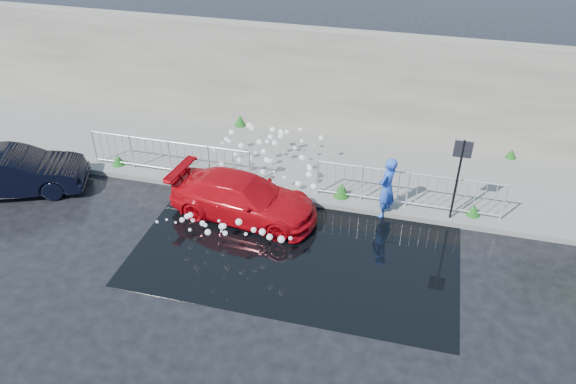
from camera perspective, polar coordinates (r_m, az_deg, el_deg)
name	(u,v)px	position (r m, az deg, el deg)	size (l,w,h in m)	color
ground	(267,270)	(13.67, -2.10, -7.95)	(90.00, 90.00, 0.00)	black
pavement	(312,165)	(17.56, 2.49, 2.77)	(30.00, 4.00, 0.15)	slate
curb	(297,200)	(15.91, 0.93, -0.78)	(30.00, 0.25, 0.16)	slate
retaining_wall	(328,83)	(18.67, 4.12, 10.95)	(30.00, 0.60, 3.50)	#635F53
puddle	(297,248)	(14.30, 0.96, -5.70)	(8.00, 5.00, 0.01)	black
sign_post	(460,168)	(14.86, 17.03, 2.39)	(0.45, 0.06, 2.50)	black
railing_left	(170,156)	(17.06, -11.94, 3.60)	(5.05, 0.05, 1.10)	silver
railing_right	(408,188)	(15.54, 12.07, 0.36)	(5.05, 0.05, 1.10)	silver
weeds	(304,165)	(17.02, 1.64, 2.72)	(12.17, 3.93, 0.43)	#164813
water_spray	(258,172)	(16.00, -3.03, 2.08)	(3.53, 5.61, 1.07)	white
red_car	(244,198)	(15.12, -4.53, -0.59)	(1.65, 4.06, 1.18)	#B90710
dark_car	(13,172)	(17.89, -26.14, 1.82)	(1.38, 3.97, 1.31)	black
person	(387,188)	(15.17, 10.00, 0.43)	(0.65, 0.42, 1.77)	blue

